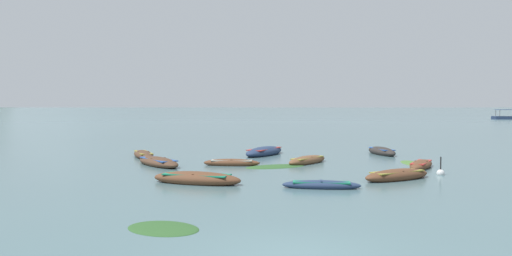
{
  "coord_description": "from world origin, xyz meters",
  "views": [
    {
      "loc": [
        -1.72,
        -9.66,
        3.21
      ],
      "look_at": [
        3.21,
        43.13,
        0.76
      ],
      "focal_mm": 33.71,
      "sensor_mm": 36.0,
      "label": 1
    }
  ],
  "objects_px": {
    "rowboat_5": "(421,165)",
    "mooring_buoy": "(441,173)",
    "rowboat_2": "(382,151)",
    "rowboat_4": "(197,179)",
    "ferry_0": "(511,117)",
    "rowboat_1": "(264,152)",
    "rowboat_6": "(307,160)",
    "rowboat_0": "(397,175)",
    "rowboat_7": "(144,155)",
    "rowboat_3": "(158,162)",
    "rowboat_8": "(232,163)",
    "rowboat_9": "(321,185)"
  },
  "relations": [
    {
      "from": "rowboat_4",
      "to": "mooring_buoy",
      "type": "distance_m",
      "value": 11.34
    },
    {
      "from": "rowboat_2",
      "to": "rowboat_5",
      "type": "height_order",
      "value": "rowboat_2"
    },
    {
      "from": "rowboat_0",
      "to": "rowboat_8",
      "type": "height_order",
      "value": "rowboat_0"
    },
    {
      "from": "rowboat_0",
      "to": "rowboat_8",
      "type": "relative_size",
      "value": 1.19
    },
    {
      "from": "rowboat_7",
      "to": "rowboat_1",
      "type": "bearing_deg",
      "value": 6.53
    },
    {
      "from": "rowboat_0",
      "to": "rowboat_8",
      "type": "distance_m",
      "value": 8.97
    },
    {
      "from": "rowboat_1",
      "to": "rowboat_7",
      "type": "relative_size",
      "value": 1.12
    },
    {
      "from": "mooring_buoy",
      "to": "rowboat_4",
      "type": "bearing_deg",
      "value": -172.86
    },
    {
      "from": "rowboat_2",
      "to": "rowboat_5",
      "type": "relative_size",
      "value": 1.11
    },
    {
      "from": "rowboat_2",
      "to": "ferry_0",
      "type": "xyz_separation_m",
      "value": [
        60.38,
        78.11,
        0.25
      ]
    },
    {
      "from": "rowboat_2",
      "to": "ferry_0",
      "type": "relative_size",
      "value": 0.42
    },
    {
      "from": "rowboat_0",
      "to": "rowboat_1",
      "type": "relative_size",
      "value": 0.85
    },
    {
      "from": "rowboat_0",
      "to": "rowboat_4",
      "type": "height_order",
      "value": "rowboat_4"
    },
    {
      "from": "rowboat_2",
      "to": "rowboat_8",
      "type": "relative_size",
      "value": 1.13
    },
    {
      "from": "rowboat_1",
      "to": "rowboat_5",
      "type": "relative_size",
      "value": 1.36
    },
    {
      "from": "rowboat_8",
      "to": "rowboat_9",
      "type": "bearing_deg",
      "value": -66.91
    },
    {
      "from": "rowboat_2",
      "to": "rowboat_6",
      "type": "distance_m",
      "value": 7.38
    },
    {
      "from": "rowboat_2",
      "to": "rowboat_4",
      "type": "xyz_separation_m",
      "value": [
        -11.86,
        -10.86,
        0.0
      ]
    },
    {
      "from": "rowboat_9",
      "to": "rowboat_7",
      "type": "bearing_deg",
      "value": 125.3
    },
    {
      "from": "rowboat_9",
      "to": "mooring_buoy",
      "type": "relative_size",
      "value": 3.32
    },
    {
      "from": "rowboat_3",
      "to": "rowboat_9",
      "type": "height_order",
      "value": "rowboat_3"
    },
    {
      "from": "rowboat_8",
      "to": "ferry_0",
      "type": "relative_size",
      "value": 0.37
    },
    {
      "from": "rowboat_6",
      "to": "rowboat_7",
      "type": "bearing_deg",
      "value": 157.63
    },
    {
      "from": "rowboat_2",
      "to": "rowboat_3",
      "type": "distance_m",
      "value": 14.84
    },
    {
      "from": "rowboat_3",
      "to": "rowboat_2",
      "type": "bearing_deg",
      "value": 18.22
    },
    {
      "from": "rowboat_6",
      "to": "mooring_buoy",
      "type": "xyz_separation_m",
      "value": [
        5.28,
        -5.01,
        -0.07
      ]
    },
    {
      "from": "rowboat_0",
      "to": "ferry_0",
      "type": "xyz_separation_m",
      "value": [
        63.54,
        88.73,
        0.27
      ]
    },
    {
      "from": "rowboat_0",
      "to": "rowboat_5",
      "type": "bearing_deg",
      "value": 53.57
    },
    {
      "from": "rowboat_0",
      "to": "rowboat_7",
      "type": "xyz_separation_m",
      "value": [
        -12.29,
        10.12,
        -0.01
      ]
    },
    {
      "from": "rowboat_9",
      "to": "mooring_buoy",
      "type": "bearing_deg",
      "value": 25.52
    },
    {
      "from": "rowboat_6",
      "to": "rowboat_3",
      "type": "bearing_deg",
      "value": -178.56
    },
    {
      "from": "rowboat_2",
      "to": "rowboat_8",
      "type": "xyz_separation_m",
      "value": [
        -10.16,
        -5.01,
        -0.05
      ]
    },
    {
      "from": "rowboat_2",
      "to": "rowboat_7",
      "type": "bearing_deg",
      "value": -178.15
    },
    {
      "from": "rowboat_7",
      "to": "rowboat_3",
      "type": "bearing_deg",
      "value": -71.88
    },
    {
      "from": "rowboat_1",
      "to": "rowboat_7",
      "type": "bearing_deg",
      "value": -173.47
    },
    {
      "from": "rowboat_4",
      "to": "rowboat_5",
      "type": "xyz_separation_m",
      "value": [
        11.48,
        4.01,
        -0.04
      ]
    },
    {
      "from": "rowboat_6",
      "to": "rowboat_9",
      "type": "height_order",
      "value": "rowboat_6"
    },
    {
      "from": "rowboat_6",
      "to": "rowboat_7",
      "type": "xyz_separation_m",
      "value": [
        -9.56,
        3.94,
        0.0
      ]
    },
    {
      "from": "rowboat_1",
      "to": "rowboat_4",
      "type": "relative_size",
      "value": 1.09
    },
    {
      "from": "rowboat_6",
      "to": "rowboat_8",
      "type": "relative_size",
      "value": 1.03
    },
    {
      "from": "rowboat_3",
      "to": "rowboat_7",
      "type": "xyz_separation_m",
      "value": [
        -1.36,
        4.14,
        -0.01
      ]
    },
    {
      "from": "rowboat_4",
      "to": "rowboat_7",
      "type": "relative_size",
      "value": 1.03
    },
    {
      "from": "rowboat_3",
      "to": "rowboat_4",
      "type": "height_order",
      "value": "rowboat_4"
    },
    {
      "from": "rowboat_2",
      "to": "mooring_buoy",
      "type": "bearing_deg",
      "value": -93.69
    },
    {
      "from": "rowboat_6",
      "to": "rowboat_4",
      "type": "bearing_deg",
      "value": -132.88
    },
    {
      "from": "rowboat_5",
      "to": "mooring_buoy",
      "type": "relative_size",
      "value": 3.4
    },
    {
      "from": "ferry_0",
      "to": "rowboat_1",
      "type": "bearing_deg",
      "value": -131.25
    },
    {
      "from": "rowboat_0",
      "to": "rowboat_8",
      "type": "xyz_separation_m",
      "value": [
        -6.99,
        5.61,
        -0.04
      ]
    },
    {
      "from": "mooring_buoy",
      "to": "rowboat_6",
      "type": "bearing_deg",
      "value": 136.51
    },
    {
      "from": "rowboat_0",
      "to": "rowboat_3",
      "type": "xyz_separation_m",
      "value": [
        -10.94,
        5.98,
        -0.0
      ]
    }
  ]
}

